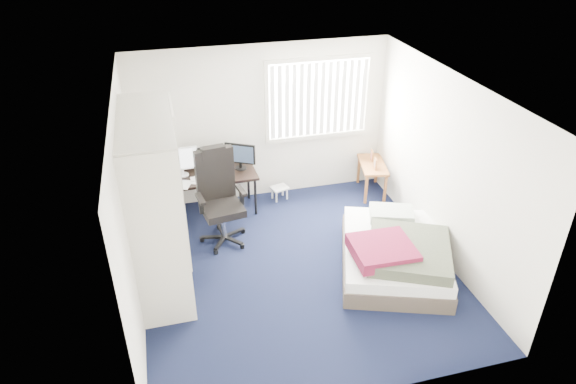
{
  "coord_description": "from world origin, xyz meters",
  "views": [
    {
      "loc": [
        -1.51,
        -5.23,
        4.33
      ],
      "look_at": [
        -0.03,
        0.4,
        0.97
      ],
      "focal_mm": 32.0,
      "sensor_mm": 36.0,
      "label": 1
    }
  ],
  "objects_px": {
    "desk": "(212,171)",
    "office_chair": "(220,206)",
    "nightstand": "(373,167)",
    "bed": "(395,253)"
  },
  "relations": [
    {
      "from": "office_chair",
      "to": "bed",
      "type": "bearing_deg",
      "value": -31.96
    },
    {
      "from": "nightstand",
      "to": "bed",
      "type": "distance_m",
      "value": 2.07
    },
    {
      "from": "office_chair",
      "to": "desk",
      "type": "bearing_deg",
      "value": 90.68
    },
    {
      "from": "desk",
      "to": "nightstand",
      "type": "xyz_separation_m",
      "value": [
        2.62,
        -0.08,
        -0.23
      ]
    },
    {
      "from": "nightstand",
      "to": "bed",
      "type": "xyz_separation_m",
      "value": [
        -0.51,
        -1.99,
        -0.21
      ]
    },
    {
      "from": "desk",
      "to": "office_chair",
      "type": "height_order",
      "value": "office_chair"
    },
    {
      "from": "office_chair",
      "to": "nightstand",
      "type": "bearing_deg",
      "value": 14.62
    },
    {
      "from": "desk",
      "to": "bed",
      "type": "bearing_deg",
      "value": -44.52
    },
    {
      "from": "desk",
      "to": "nightstand",
      "type": "height_order",
      "value": "desk"
    },
    {
      "from": "office_chair",
      "to": "nightstand",
      "type": "xyz_separation_m",
      "value": [
        2.61,
        0.68,
        -0.06
      ]
    }
  ]
}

